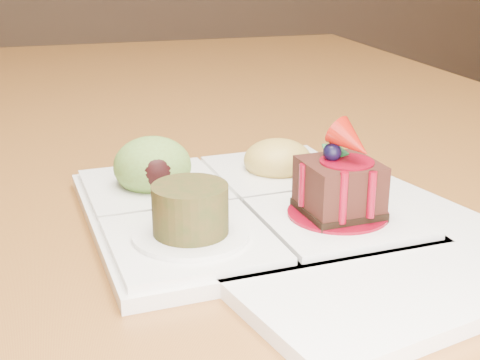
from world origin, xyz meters
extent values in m
cube|color=brown|center=(0.00, 0.00, 0.73)|extent=(1.00, 1.80, 0.04)
cylinder|color=brown|center=(0.44, 0.84, 0.35)|extent=(0.06, 0.06, 0.71)
cylinder|color=black|center=(0.59, 0.46, 0.24)|extent=(0.04, 0.04, 0.48)
cube|color=white|center=(-0.07, -0.20, 0.76)|extent=(0.28, 0.28, 0.01)
cube|color=white|center=(0.00, -0.26, 0.77)|extent=(0.13, 0.13, 0.01)
cube|color=white|center=(-0.12, -0.27, 0.77)|extent=(0.13, 0.13, 0.01)
cube|color=white|center=(-0.13, -0.14, 0.77)|extent=(0.13, 0.13, 0.01)
cube|color=white|center=(-0.01, -0.13, 0.77)|extent=(0.13, 0.13, 0.01)
cylinder|color=maroon|center=(0.00, -0.26, 0.77)|extent=(0.09, 0.09, 0.00)
cube|color=black|center=(0.00, -0.26, 0.77)|extent=(0.07, 0.07, 0.01)
cube|color=black|center=(0.00, -0.26, 0.80)|extent=(0.06, 0.06, 0.04)
cylinder|color=maroon|center=(0.00, -0.26, 0.82)|extent=(0.04, 0.04, 0.00)
sphere|color=black|center=(0.00, -0.25, 0.82)|extent=(0.02, 0.02, 0.02)
cone|color=maroon|center=(0.01, -0.27, 0.83)|extent=(0.04, 0.05, 0.04)
cube|color=#12491E|center=(0.01, -0.25, 0.82)|extent=(0.02, 0.02, 0.01)
cube|color=#12491E|center=(0.00, -0.24, 0.82)|extent=(0.01, 0.02, 0.01)
cylinder|color=maroon|center=(-0.01, -0.29, 0.80)|extent=(0.01, 0.01, 0.04)
cylinder|color=maroon|center=(0.02, -0.29, 0.80)|extent=(0.01, 0.01, 0.04)
cylinder|color=maroon|center=(-0.03, -0.25, 0.80)|extent=(0.01, 0.01, 0.04)
cylinder|color=white|center=(-0.12, -0.27, 0.77)|extent=(0.09, 0.09, 0.00)
cylinder|color=#432E13|center=(-0.12, -0.27, 0.79)|extent=(0.06, 0.06, 0.04)
cylinder|color=#4A290F|center=(-0.12, -0.27, 0.80)|extent=(0.05, 0.05, 0.00)
ellipsoid|color=#60953C|center=(-0.13, -0.14, 0.79)|extent=(0.07, 0.07, 0.05)
ellipsoid|color=black|center=(-0.13, -0.17, 0.79)|extent=(0.04, 0.03, 0.03)
ellipsoid|color=#B69541|center=(-0.01, -0.13, 0.78)|extent=(0.07, 0.07, 0.04)
cube|color=orange|center=(0.01, -0.13, 0.78)|extent=(0.02, 0.02, 0.02)
cube|color=#417E1B|center=(0.00, -0.12, 0.78)|extent=(0.02, 0.02, 0.01)
cube|color=orange|center=(-0.01, -0.12, 0.78)|extent=(0.02, 0.02, 0.01)
cube|color=#417E1B|center=(-0.02, -0.13, 0.78)|extent=(0.02, 0.02, 0.01)
cube|color=orange|center=(-0.02, -0.14, 0.78)|extent=(0.02, 0.02, 0.02)
cube|color=#417E1B|center=(-0.01, -0.14, 0.78)|extent=(0.02, 0.02, 0.02)
cube|color=orange|center=(0.00, -0.15, 0.78)|extent=(0.02, 0.02, 0.01)
cube|color=#417E1B|center=(0.01, -0.14, 0.78)|extent=(0.02, 0.02, 0.02)
cube|color=white|center=(0.00, -0.30, 0.76)|extent=(0.31, 0.31, 0.01)
camera|label=1|loc=(-0.22, -0.73, 0.99)|focal=50.00mm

